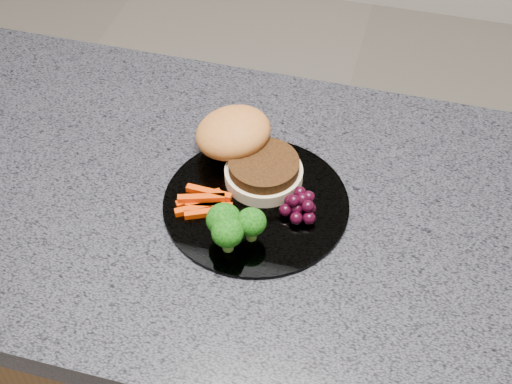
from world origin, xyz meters
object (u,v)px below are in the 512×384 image
burger (244,148)px  grape_bunch (301,205)px  plate (256,203)px  island_cabinet (240,369)px

burger → grape_bunch: size_ratio=3.70×
plate → burger: (-0.04, 0.07, 0.03)m
plate → island_cabinet: bearing=-174.2°
island_cabinet → burger: (-0.01, 0.08, 0.50)m
plate → burger: size_ratio=1.30×
island_cabinet → grape_bunch: 0.50m
island_cabinet → grape_bunch: bearing=0.3°
burger → grape_bunch: (0.10, -0.08, -0.01)m
island_cabinet → burger: bearing=95.7°
island_cabinet → grape_bunch: grape_bunch is taller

